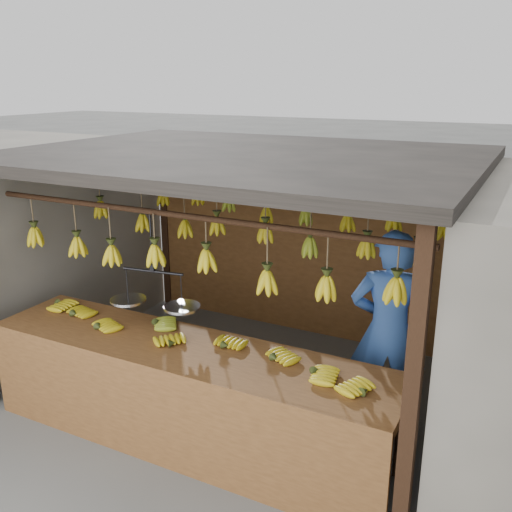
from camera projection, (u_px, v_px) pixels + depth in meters
The scene contains 7 objects.
ground at pixel (243, 381), 6.00m from camera, with size 80.00×80.00×0.00m, color #5B5B57.
stall at pixel (257, 191), 5.70m from camera, with size 4.30×3.30×2.40m.
counter at pixel (179, 373), 4.72m from camera, with size 3.69×0.84×0.96m.
hanging_bananas at pixel (243, 233), 5.52m from camera, with size 3.65×2.25×0.39m.
balance_scale at pixel (154, 300), 4.93m from camera, with size 0.82×0.38×0.83m.
vendor at pixel (388, 332), 5.00m from camera, with size 0.68×0.44×1.85m, color #3359A5.
bag_bundles at pixel (465, 280), 6.01m from camera, with size 0.08×0.26×1.24m.
Camera 1 is at (2.55, -4.69, 3.05)m, focal length 40.00 mm.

